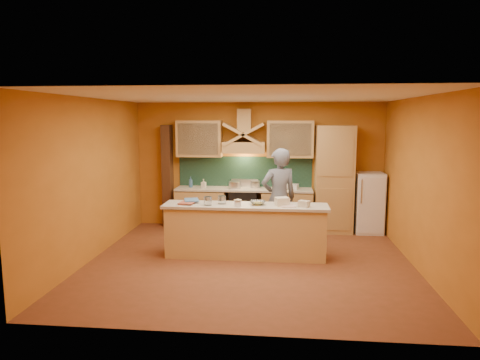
# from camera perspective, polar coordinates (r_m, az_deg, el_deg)

# --- Properties ---
(floor) EXTENTS (5.50, 5.00, 0.01)m
(floor) POSITION_cam_1_polar(r_m,az_deg,el_deg) (7.48, 1.28, -10.88)
(floor) COLOR brown
(floor) RESTS_ON ground
(ceiling) EXTENTS (5.50, 5.00, 0.01)m
(ceiling) POSITION_cam_1_polar(r_m,az_deg,el_deg) (7.08, 1.35, 11.07)
(ceiling) COLOR white
(ceiling) RESTS_ON wall_back
(wall_back) EXTENTS (5.50, 0.02, 2.80)m
(wall_back) POSITION_cam_1_polar(r_m,az_deg,el_deg) (9.62, 2.45, 1.97)
(wall_back) COLOR #BF7325
(wall_back) RESTS_ON floor
(wall_front) EXTENTS (5.50, 0.02, 2.80)m
(wall_front) POSITION_cam_1_polar(r_m,az_deg,el_deg) (4.70, -1.01, -4.69)
(wall_front) COLOR #BF7325
(wall_front) RESTS_ON floor
(wall_left) EXTENTS (0.02, 5.00, 2.80)m
(wall_left) POSITION_cam_1_polar(r_m,az_deg,el_deg) (7.85, -19.14, 0.09)
(wall_left) COLOR #BF7325
(wall_left) RESTS_ON floor
(wall_right) EXTENTS (0.02, 5.00, 2.80)m
(wall_right) POSITION_cam_1_polar(r_m,az_deg,el_deg) (7.46, 22.87, -0.51)
(wall_right) COLOR #BF7325
(wall_right) RESTS_ON floor
(base_cabinet_left) EXTENTS (1.10, 0.60, 0.86)m
(base_cabinet_left) POSITION_cam_1_polar(r_m,az_deg,el_deg) (9.64, -5.15, -3.90)
(base_cabinet_left) COLOR tan
(base_cabinet_left) RESTS_ON floor
(base_cabinet_right) EXTENTS (1.10, 0.60, 0.86)m
(base_cabinet_right) POSITION_cam_1_polar(r_m,az_deg,el_deg) (9.47, 6.25, -4.13)
(base_cabinet_right) COLOR tan
(base_cabinet_right) RESTS_ON floor
(counter_top) EXTENTS (3.00, 0.62, 0.04)m
(counter_top) POSITION_cam_1_polar(r_m,az_deg,el_deg) (9.42, 0.50, -1.24)
(counter_top) COLOR beige
(counter_top) RESTS_ON base_cabinet_left
(stove) EXTENTS (0.60, 0.58, 0.90)m
(stove) POSITION_cam_1_polar(r_m,az_deg,el_deg) (9.50, 0.50, -3.91)
(stove) COLOR black
(stove) RESTS_ON floor
(backsplash) EXTENTS (3.00, 0.03, 0.70)m
(backsplash) POSITION_cam_1_polar(r_m,az_deg,el_deg) (9.65, 0.66, 1.09)
(backsplash) COLOR #173329
(backsplash) RESTS_ON wall_back
(range_hood) EXTENTS (0.92, 0.50, 0.24)m
(range_hood) POSITION_cam_1_polar(r_m,az_deg,el_deg) (9.36, 0.54, 4.38)
(range_hood) COLOR tan
(range_hood) RESTS_ON wall_back
(hood_chimney) EXTENTS (0.30, 0.30, 0.50)m
(hood_chimney) POSITION_cam_1_polar(r_m,az_deg,el_deg) (9.44, 0.60, 7.94)
(hood_chimney) COLOR tan
(hood_chimney) RESTS_ON wall_back
(upper_cabinet_left) EXTENTS (1.00, 0.35, 0.80)m
(upper_cabinet_left) POSITION_cam_1_polar(r_m,az_deg,el_deg) (9.56, -5.43, 5.51)
(upper_cabinet_left) COLOR tan
(upper_cabinet_left) RESTS_ON wall_back
(upper_cabinet_right) EXTENTS (1.00, 0.35, 0.80)m
(upper_cabinet_right) POSITION_cam_1_polar(r_m,az_deg,el_deg) (9.39, 6.70, 5.44)
(upper_cabinet_right) COLOR tan
(upper_cabinet_right) RESTS_ON wall_back
(pantry_column) EXTENTS (0.80, 0.60, 2.30)m
(pantry_column) POSITION_cam_1_polar(r_m,az_deg,el_deg) (9.41, 12.42, 0.10)
(pantry_column) COLOR tan
(pantry_column) RESTS_ON floor
(fridge) EXTENTS (0.58, 0.60, 1.30)m
(fridge) POSITION_cam_1_polar(r_m,az_deg,el_deg) (9.61, 16.78, -2.92)
(fridge) COLOR white
(fridge) RESTS_ON floor
(trim_column_left) EXTENTS (0.20, 0.30, 2.30)m
(trim_column_left) POSITION_cam_1_polar(r_m,az_deg,el_deg) (9.84, -9.62, 0.53)
(trim_column_left) COLOR #472816
(trim_column_left) RESTS_ON floor
(island_body) EXTENTS (2.80, 0.55, 0.88)m
(island_body) POSITION_cam_1_polar(r_m,az_deg,el_deg) (7.65, 0.71, -7.01)
(island_body) COLOR #E0B972
(island_body) RESTS_ON floor
(island_top) EXTENTS (2.90, 0.62, 0.05)m
(island_top) POSITION_cam_1_polar(r_m,az_deg,el_deg) (7.53, 0.72, -3.48)
(island_top) COLOR beige
(island_top) RESTS_ON island_body
(person) EXTENTS (0.81, 0.67, 1.90)m
(person) POSITION_cam_1_polar(r_m,az_deg,el_deg) (8.12, 5.20, -2.45)
(person) COLOR slate
(person) RESTS_ON floor
(pot_large) EXTENTS (0.34, 0.34, 0.16)m
(pot_large) POSITION_cam_1_polar(r_m,az_deg,el_deg) (9.40, -0.71, -0.76)
(pot_large) COLOR silver
(pot_large) RESTS_ON stove
(pot_small) EXTENTS (0.24, 0.24, 0.14)m
(pot_small) POSITION_cam_1_polar(r_m,az_deg,el_deg) (9.50, 2.05, -0.71)
(pot_small) COLOR #B8B9C0
(pot_small) RESTS_ON stove
(soap_bottle_a) EXTENTS (0.11, 0.11, 0.20)m
(soap_bottle_a) POSITION_cam_1_polar(r_m,az_deg,el_deg) (9.46, -4.87, -0.48)
(soap_bottle_a) COLOR beige
(soap_bottle_a) RESTS_ON counter_top
(soap_bottle_b) EXTENTS (0.10, 0.10, 0.24)m
(soap_bottle_b) POSITION_cam_1_polar(r_m,az_deg,el_deg) (9.60, -6.60, -0.27)
(soap_bottle_b) COLOR #335F8E
(soap_bottle_b) RESTS_ON counter_top
(bowl_back) EXTENTS (0.32, 0.32, 0.08)m
(bowl_back) POSITION_cam_1_polar(r_m,az_deg,el_deg) (9.39, 6.18, -0.94)
(bowl_back) COLOR silver
(bowl_back) RESTS_ON counter_top
(dish_rack) EXTENTS (0.32, 0.28, 0.10)m
(dish_rack) POSITION_cam_1_polar(r_m,az_deg,el_deg) (9.45, 6.91, -0.84)
(dish_rack) COLOR silver
(dish_rack) RESTS_ON counter_top
(book_lower) EXTENTS (0.31, 0.38, 0.03)m
(book_lower) POSITION_cam_1_polar(r_m,az_deg,el_deg) (7.72, -7.88, -2.96)
(book_lower) COLOR #A44E3A
(book_lower) RESTS_ON island_top
(book_upper) EXTENTS (0.34, 0.40, 0.03)m
(book_upper) POSITION_cam_1_polar(r_m,az_deg,el_deg) (7.79, -7.42, -2.71)
(book_upper) COLOR #446996
(book_upper) RESTS_ON island_top
(jar_large) EXTENTS (0.16, 0.16, 0.14)m
(jar_large) POSITION_cam_1_polar(r_m,az_deg,el_deg) (7.59, -2.43, -2.66)
(jar_large) COLOR white
(jar_large) RESTS_ON island_top
(jar_small) EXTENTS (0.15, 0.15, 0.15)m
(jar_small) POSITION_cam_1_polar(r_m,az_deg,el_deg) (7.48, -4.32, -2.80)
(jar_small) COLOR silver
(jar_small) RESTS_ON island_top
(kitchen_scale) EXTENTS (0.11, 0.11, 0.09)m
(kitchen_scale) POSITION_cam_1_polar(r_m,az_deg,el_deg) (7.38, -0.30, -3.17)
(kitchen_scale) COLOR white
(kitchen_scale) RESTS_ON island_top
(mixing_bowl) EXTENTS (0.29, 0.29, 0.07)m
(mixing_bowl) POSITION_cam_1_polar(r_m,az_deg,el_deg) (7.52, 2.36, -3.06)
(mixing_bowl) COLOR silver
(mixing_bowl) RESTS_ON island_top
(cloth) EXTENTS (0.28, 0.22, 0.02)m
(cloth) POSITION_cam_1_polar(r_m,az_deg,el_deg) (7.42, 6.41, -3.46)
(cloth) COLOR beige
(cloth) RESTS_ON island_top
(grocery_bag_a) EXTENTS (0.27, 0.24, 0.14)m
(grocery_bag_a) POSITION_cam_1_polar(r_m,az_deg,el_deg) (7.47, 5.61, -2.87)
(grocery_bag_a) COLOR beige
(grocery_bag_a) RESTS_ON island_top
(grocery_bag_b) EXTENTS (0.22, 0.20, 0.11)m
(grocery_bag_b) POSITION_cam_1_polar(r_m,az_deg,el_deg) (7.41, 8.53, -3.15)
(grocery_bag_b) COLOR beige
(grocery_bag_b) RESTS_ON island_top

